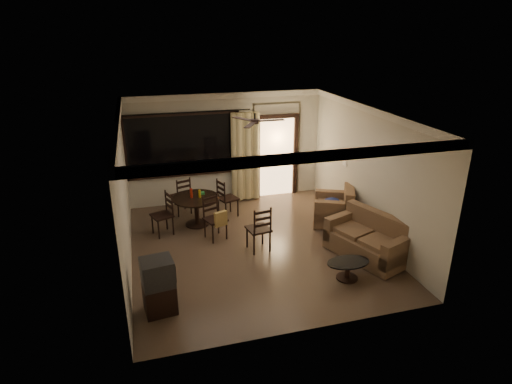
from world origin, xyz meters
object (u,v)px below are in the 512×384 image
object	(u,v)px
dining_table	(196,203)
dining_chair_north	(182,203)
coffee_table	(348,267)
side_chair	(259,237)
tv_cabinet	(159,286)
dining_chair_east	(228,205)
dining_chair_south	(216,226)
dining_chair_west	(163,222)
armchair	(336,209)
sofa	(369,240)

from	to	relation	value
dining_table	dining_chair_north	bearing A→B (deg)	110.04
coffee_table	side_chair	size ratio (longest dim) A/B	0.81
dining_table	tv_cabinet	bearing A→B (deg)	-108.74
dining_chair_east	coffee_table	size ratio (longest dim) A/B	1.19
dining_chair_south	coffee_table	xyz separation A→B (m)	(2.02, -2.21, -0.07)
dining_chair_west	armchair	distance (m)	3.93
dining_chair_north	armchair	distance (m)	3.72
dining_chair_south	armchair	distance (m)	2.82
dining_chair_north	side_chair	distance (m)	2.63
coffee_table	dining_chair_north	bearing A→B (deg)	124.46
dining_chair_south	dining_table	bearing A→B (deg)	89.87
dining_chair_south	dining_chair_north	bearing A→B (deg)	90.00
dining_chair_north	sofa	size ratio (longest dim) A/B	0.53
dining_chair_west	dining_chair_south	xyz separation A→B (m)	(1.08, -0.52, 0.02)
dining_chair_south	side_chair	world-z (taller)	side_chair
dining_chair_south	side_chair	bearing A→B (deg)	-64.09
dining_chair_west	armchair	xyz separation A→B (m)	(3.89, -0.53, 0.08)
dining_chair_south	tv_cabinet	xyz separation A→B (m)	(-1.33, -2.26, 0.17)
dining_chair_west	dining_chair_south	bearing A→B (deg)	44.30
dining_chair_west	tv_cabinet	xyz separation A→B (m)	(-0.25, -2.78, 0.19)
tv_cabinet	side_chair	size ratio (longest dim) A/B	0.95
dining_chair_west	side_chair	bearing A→B (deg)	35.70
tv_cabinet	coffee_table	size ratio (longest dim) A/B	1.18
dining_chair_east	dining_chair_south	distance (m)	1.20
dining_chair_west	coffee_table	xyz separation A→B (m)	(3.09, -2.73, -0.05)
dining_chair_east	armchair	size ratio (longest dim) A/B	0.83
dining_chair_north	armchair	xyz separation A→B (m)	(3.37, -1.56, 0.08)
dining_chair_west	dining_chair_north	distance (m)	1.15
dining_chair_east	sofa	distance (m)	3.52
dining_chair_west	tv_cabinet	size ratio (longest dim) A/B	1.01
dining_chair_south	armchair	xyz separation A→B (m)	(2.82, -0.01, 0.06)
dining_table	armchair	distance (m)	3.22
dining_chair_north	sofa	world-z (taller)	dining_chair_north
sofa	dining_chair_west	bearing A→B (deg)	131.08
tv_cabinet	sofa	size ratio (longest dim) A/B	0.52
dining_chair_east	side_chair	bearing A→B (deg)	168.20
dining_table	armchair	xyz separation A→B (m)	(3.11, -0.82, -0.18)
dining_chair_north	tv_cabinet	xyz separation A→B (m)	(-0.77, -3.81, 0.19)
dining_chair_west	side_chair	xyz separation A→B (m)	(1.83, -1.25, 0.01)
dining_chair_north	dining_table	bearing A→B (deg)	90.14
sofa	side_chair	bearing A→B (deg)	137.30
dining_chair_south	coffee_table	bearing A→B (deg)	-67.49
dining_table	dining_chair_north	distance (m)	0.83
dining_chair_west	dining_chair_north	xyz separation A→B (m)	(0.52, 1.02, 0.00)
dining_chair_north	side_chair	size ratio (longest dim) A/B	0.96
dining_chair_west	tv_cabinet	world-z (taller)	dining_chair_west
tv_cabinet	sofa	bearing A→B (deg)	2.25
dining_chair_east	coffee_table	bearing A→B (deg)	-175.14
dining_chair_west	coffee_table	world-z (taller)	dining_chair_west
dining_chair_west	dining_table	bearing A→B (deg)	90.09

